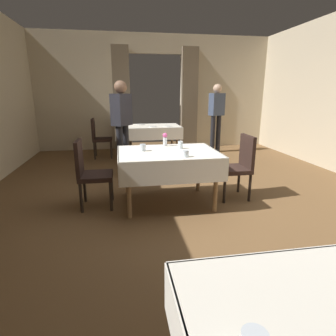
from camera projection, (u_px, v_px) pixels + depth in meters
ground at (194, 203)px, 3.90m from camera, size 10.08×10.08×0.00m
wall_back at (156, 92)px, 7.46m from camera, size 6.40×0.27×3.00m
dining_table_mid at (168, 158)px, 3.75m from camera, size 1.35×1.04×0.75m
dining_table_far at (148, 130)px, 6.57m from camera, size 1.55×0.92×0.75m
chair_mid_left at (89, 171)px, 3.66m from camera, size 0.44×0.44×0.93m
chair_mid_right at (239, 164)px, 4.01m from camera, size 0.44×0.44×0.93m
chair_far_left at (99, 136)px, 6.50m from camera, size 0.44×0.44×0.93m
flower_vase_mid at (165, 139)px, 4.06m from camera, size 0.07×0.07×0.20m
glass_mid_b at (180, 145)px, 3.88m from camera, size 0.07×0.07×0.11m
glass_mid_c at (143, 148)px, 3.73m from camera, size 0.08×0.08×0.10m
glass_mid_d at (186, 154)px, 3.39m from camera, size 0.08×0.08×0.08m
plate_far_a at (140, 124)px, 6.77m from camera, size 0.21×0.21×0.01m
plate_far_b at (168, 126)px, 6.38m from camera, size 0.19×0.19×0.01m
plate_far_c at (153, 127)px, 6.33m from camera, size 0.18×0.18×0.01m
glass_far_d at (124, 124)px, 6.41m from camera, size 0.08×0.08×0.09m
person_waiter_by_doorway at (122, 121)px, 4.91m from camera, size 0.39×0.42×1.72m
person_diner_standing_aside at (216, 112)px, 6.98m from camera, size 0.41×0.32×1.72m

